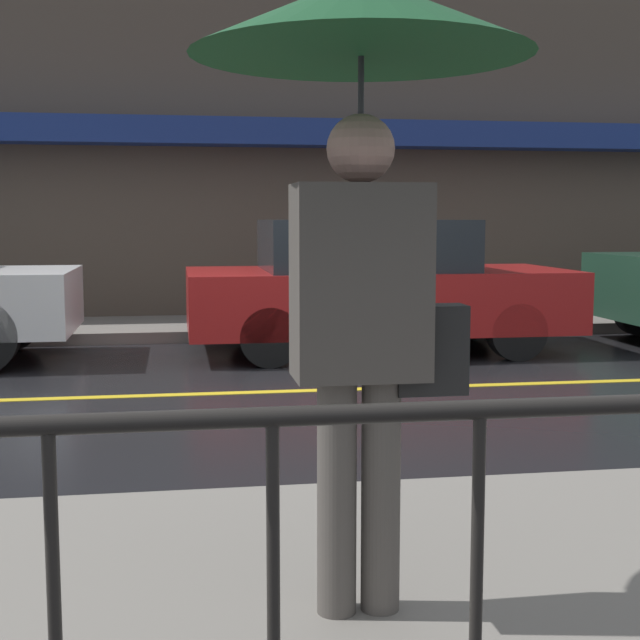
% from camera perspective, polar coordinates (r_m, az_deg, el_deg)
% --- Properties ---
extents(ground_plane, '(80.00, 80.00, 0.00)m').
position_cam_1_polar(ground_plane, '(7.59, -3.58, -4.64)').
color(ground_plane, black).
extents(sidewalk_near, '(28.00, 3.07, 0.14)m').
position_cam_1_polar(sidewalk_near, '(3.21, 5.07, -19.49)').
color(sidewalk_near, slate).
rests_on(sidewalk_near, ground_plane).
extents(sidewalk_far, '(28.00, 1.82, 0.14)m').
position_cam_1_polar(sidewalk_far, '(11.51, -5.54, -0.46)').
color(sidewalk_far, slate).
rests_on(sidewalk_far, ground_plane).
extents(lane_marking, '(25.20, 0.12, 0.01)m').
position_cam_1_polar(lane_marking, '(7.59, -3.58, -4.61)').
color(lane_marking, gold).
rests_on(lane_marking, ground_plane).
extents(building_storefront, '(28.00, 0.85, 4.99)m').
position_cam_1_polar(building_storefront, '(12.49, -5.98, 11.27)').
color(building_storefront, '#4C4238').
rests_on(building_storefront, ground_plane).
extents(railing_foreground, '(12.00, 0.04, 1.01)m').
position_cam_1_polar(railing_foreground, '(1.81, 15.83, -16.46)').
color(railing_foreground, black).
rests_on(railing_foreground, sidewalk_near).
extents(pedestrian, '(1.10, 1.10, 2.10)m').
position_cam_1_polar(pedestrian, '(2.94, 2.73, 13.42)').
color(pedestrian, '#4C4742').
rests_on(pedestrian, sidewalk_near).
extents(car_red, '(4.14, 1.86, 1.45)m').
position_cam_1_polar(car_red, '(9.77, 3.47, 2.21)').
color(car_red, maroon).
rests_on(car_red, ground_plane).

